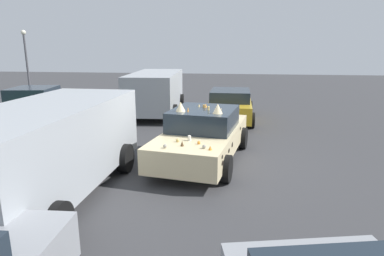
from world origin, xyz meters
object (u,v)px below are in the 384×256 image
at_px(parked_sedan_near_right, 230,104).
at_px(lot_lamp_post, 26,57).
at_px(parked_van_near_left, 47,146).
at_px(parked_sedan_row_back_far, 33,105).
at_px(parked_van_far_left, 156,91).
at_px(art_car_decorated, 203,135).

distance_m(parked_sedan_near_right, lot_lamp_post, 13.03).
bearing_deg(parked_sedan_near_right, parked_van_near_left, 156.39).
distance_m(parked_van_near_left, parked_sedan_row_back_far, 7.86).
xyz_separation_m(parked_van_near_left, parked_van_far_left, (8.91, -0.13, -0.02)).
height_order(art_car_decorated, parked_van_far_left, parked_van_far_left).
xyz_separation_m(art_car_decorated, parked_sedan_row_back_far, (3.72, 7.39, 0.02)).
height_order(parked_van_far_left, parked_sedan_row_back_far, parked_van_far_left).
distance_m(art_car_decorated, parked_van_far_left, 6.78).
xyz_separation_m(parked_van_far_left, lot_lamp_post, (3.57, 8.64, 1.36)).
xyz_separation_m(parked_van_near_left, lot_lamp_post, (12.48, 8.51, 1.34)).
height_order(parked_van_far_left, parked_sedan_near_right, parked_van_far_left).
relative_size(parked_van_near_left, parked_van_far_left, 1.02).
xyz_separation_m(parked_van_far_left, parked_sedan_near_right, (-0.93, -3.46, -0.41)).
distance_m(parked_van_far_left, parked_sedan_near_right, 3.61).
distance_m(art_car_decorated, parked_sedan_near_right, 5.27).
relative_size(art_car_decorated, lot_lamp_post, 1.16).
bearing_deg(parked_sedan_row_back_far, art_car_decorated, 53.90).
height_order(parked_van_near_left, parked_sedan_near_right, parked_van_near_left).
distance_m(art_car_decorated, parked_van_near_left, 4.04).
height_order(parked_van_near_left, parked_sedan_row_back_far, parked_van_near_left).
distance_m(parked_van_far_left, parked_sedan_row_back_far, 5.20).
relative_size(parked_van_near_left, parked_sedan_near_right, 1.18).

